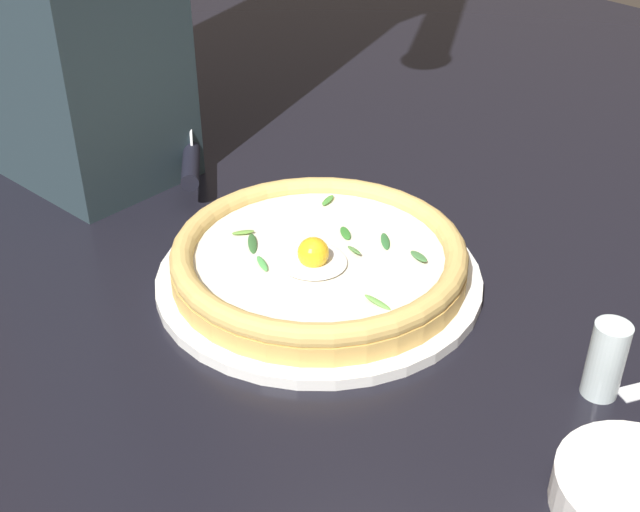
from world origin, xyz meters
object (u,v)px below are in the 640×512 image
object	(u,v)px
pizza_cutter	(192,158)
pepper_shaker	(606,360)
side_bowl	(636,495)
pizza	(320,256)

from	to	relation	value
pizza_cutter	pepper_shaker	bearing A→B (deg)	-172.63
side_bowl	pizza_cutter	xyz separation A→B (m)	(0.65, -0.02, 0.02)
pizza	pepper_shaker	bearing A→B (deg)	-163.77
side_bowl	pizza_cutter	world-z (taller)	pizza_cutter
pizza	pizza_cutter	size ratio (longest dim) A/B	2.19
side_bowl	pizza_cutter	distance (m)	0.65
pizza_cutter	pepper_shaker	xyz separation A→B (m)	(-0.56, -0.07, -0.00)
side_bowl	pepper_shaker	xyz separation A→B (m)	(0.09, -0.09, 0.02)
pizza_cutter	pizza	bearing A→B (deg)	177.68
side_bowl	pepper_shaker	size ratio (longest dim) A/B	1.65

